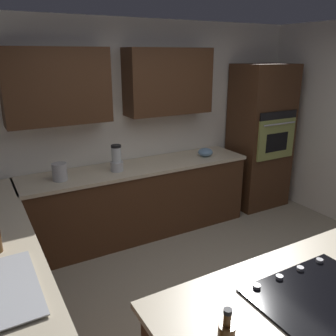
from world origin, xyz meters
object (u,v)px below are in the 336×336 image
at_px(blender, 117,160).
at_px(wall_oven, 260,137).
at_px(mixing_bowl, 205,152).
at_px(kettle, 60,172).
at_px(cooktop, 321,296).

bearing_deg(blender, wall_oven, -179.02).
relative_size(mixing_bowl, kettle, 1.03).
xyz_separation_m(wall_oven, blender, (2.25, 0.04, -0.00)).
distance_m(wall_oven, kettle, 2.90).
bearing_deg(cooktop, mixing_bowl, -112.26).
distance_m(cooktop, kettle, 2.78).
bearing_deg(wall_oven, kettle, 0.76).
bearing_deg(cooktop, blender, -86.47).
height_order(wall_oven, blender, wall_oven).
bearing_deg(wall_oven, mixing_bowl, 2.21).
xyz_separation_m(wall_oven, mixing_bowl, (1.00, 0.04, -0.08)).
xyz_separation_m(cooktop, kettle, (0.81, -2.65, 0.09)).
relative_size(wall_oven, blender, 6.70).
xyz_separation_m(wall_oven, cooktop, (2.09, 2.69, -0.13)).
relative_size(blender, mixing_bowl, 1.58).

